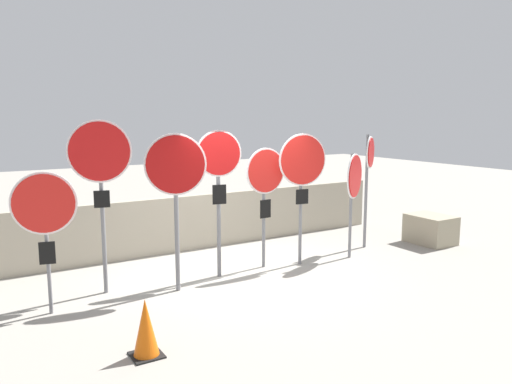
{
  "coord_description": "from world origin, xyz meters",
  "views": [
    {
      "loc": [
        -4.24,
        -7.36,
        2.78
      ],
      "look_at": [
        0.28,
        0.0,
        1.44
      ],
      "focal_mm": 35.0,
      "sensor_mm": 36.0,
      "label": 1
    }
  ],
  "objects_px": {
    "stop_sign_6": "(354,181)",
    "stop_sign_2": "(176,177)",
    "stop_sign_1": "(100,165)",
    "storage_crate": "(430,229)",
    "traffic_cone_0": "(146,328)",
    "stop_sign_5": "(302,168)",
    "stop_sign_7": "(369,165)",
    "stop_sign_4": "(265,180)",
    "stop_sign_0": "(44,211)",
    "stop_sign_3": "(219,171)"
  },
  "relations": [
    {
      "from": "stop_sign_4",
      "to": "storage_crate",
      "type": "height_order",
      "value": "stop_sign_4"
    },
    {
      "from": "stop_sign_5",
      "to": "traffic_cone_0",
      "type": "height_order",
      "value": "stop_sign_5"
    },
    {
      "from": "stop_sign_2",
      "to": "stop_sign_4",
      "type": "xyz_separation_m",
      "value": [
        1.86,
        0.34,
        -0.22
      ]
    },
    {
      "from": "stop_sign_1",
      "to": "stop_sign_6",
      "type": "relative_size",
      "value": 1.32
    },
    {
      "from": "stop_sign_3",
      "to": "stop_sign_6",
      "type": "distance_m",
      "value": 2.79
    },
    {
      "from": "stop_sign_4",
      "to": "stop_sign_3",
      "type": "bearing_deg",
      "value": 178.75
    },
    {
      "from": "stop_sign_0",
      "to": "traffic_cone_0",
      "type": "relative_size",
      "value": 2.91
    },
    {
      "from": "stop_sign_3",
      "to": "storage_crate",
      "type": "distance_m",
      "value": 5.23
    },
    {
      "from": "stop_sign_3",
      "to": "stop_sign_6",
      "type": "bearing_deg",
      "value": 5.2
    },
    {
      "from": "stop_sign_0",
      "to": "traffic_cone_0",
      "type": "distance_m",
      "value": 2.32
    },
    {
      "from": "stop_sign_2",
      "to": "storage_crate",
      "type": "relative_size",
      "value": 2.63
    },
    {
      "from": "stop_sign_3",
      "to": "stop_sign_5",
      "type": "xyz_separation_m",
      "value": [
        1.63,
        -0.16,
        -0.03
      ]
    },
    {
      "from": "stop_sign_5",
      "to": "stop_sign_7",
      "type": "distance_m",
      "value": 1.94
    },
    {
      "from": "stop_sign_2",
      "to": "stop_sign_4",
      "type": "height_order",
      "value": "stop_sign_2"
    },
    {
      "from": "stop_sign_3",
      "to": "stop_sign_7",
      "type": "relative_size",
      "value": 1.06
    },
    {
      "from": "stop_sign_0",
      "to": "stop_sign_4",
      "type": "distance_m",
      "value": 3.76
    },
    {
      "from": "stop_sign_0",
      "to": "stop_sign_2",
      "type": "xyz_separation_m",
      "value": [
        1.89,
        -0.07,
        0.36
      ]
    },
    {
      "from": "stop_sign_0",
      "to": "storage_crate",
      "type": "relative_size",
      "value": 2.13
    },
    {
      "from": "stop_sign_0",
      "to": "stop_sign_1",
      "type": "distance_m",
      "value": 1.12
    },
    {
      "from": "stop_sign_5",
      "to": "stop_sign_2",
      "type": "bearing_deg",
      "value": -169.15
    },
    {
      "from": "stop_sign_5",
      "to": "stop_sign_6",
      "type": "height_order",
      "value": "stop_sign_5"
    },
    {
      "from": "stop_sign_7",
      "to": "storage_crate",
      "type": "relative_size",
      "value": 2.5
    },
    {
      "from": "stop_sign_4",
      "to": "stop_sign_6",
      "type": "relative_size",
      "value": 1.07
    },
    {
      "from": "stop_sign_4",
      "to": "storage_crate",
      "type": "xyz_separation_m",
      "value": [
        4.03,
        -0.4,
        -1.31
      ]
    },
    {
      "from": "stop_sign_4",
      "to": "traffic_cone_0",
      "type": "xyz_separation_m",
      "value": [
        -3.02,
        -2.15,
        -1.28
      ]
    },
    {
      "from": "stop_sign_2",
      "to": "stop_sign_6",
      "type": "relative_size",
      "value": 1.22
    },
    {
      "from": "stop_sign_1",
      "to": "stop_sign_7",
      "type": "distance_m",
      "value": 5.47
    },
    {
      "from": "stop_sign_3",
      "to": "traffic_cone_0",
      "type": "height_order",
      "value": "stop_sign_3"
    },
    {
      "from": "stop_sign_6",
      "to": "traffic_cone_0",
      "type": "xyz_separation_m",
      "value": [
        -4.81,
        -1.8,
        -1.17
      ]
    },
    {
      "from": "stop_sign_1",
      "to": "stop_sign_0",
      "type": "bearing_deg",
      "value": -139.53
    },
    {
      "from": "traffic_cone_0",
      "to": "stop_sign_6",
      "type": "bearing_deg",
      "value": 20.47
    },
    {
      "from": "traffic_cone_0",
      "to": "storage_crate",
      "type": "bearing_deg",
      "value": 13.97
    },
    {
      "from": "stop_sign_3",
      "to": "stop_sign_5",
      "type": "bearing_deg",
      "value": 6.21
    },
    {
      "from": "stop_sign_7",
      "to": "storage_crate",
      "type": "xyz_separation_m",
      "value": [
        1.43,
        -0.47,
        -1.44
      ]
    },
    {
      "from": "stop_sign_1",
      "to": "stop_sign_2",
      "type": "xyz_separation_m",
      "value": [
        1.01,
        -0.5,
        -0.18
      ]
    },
    {
      "from": "stop_sign_5",
      "to": "storage_crate",
      "type": "relative_size",
      "value": 2.57
    },
    {
      "from": "storage_crate",
      "to": "stop_sign_6",
      "type": "bearing_deg",
      "value": 178.88
    },
    {
      "from": "stop_sign_4",
      "to": "stop_sign_6",
      "type": "distance_m",
      "value": 1.84
    },
    {
      "from": "stop_sign_7",
      "to": "traffic_cone_0",
      "type": "bearing_deg",
      "value": 166.8
    },
    {
      "from": "stop_sign_4",
      "to": "stop_sign_6",
      "type": "xyz_separation_m",
      "value": [
        1.8,
        -0.36,
        -0.1
      ]
    },
    {
      "from": "storage_crate",
      "to": "stop_sign_0",
      "type": "bearing_deg",
      "value": 179.05
    },
    {
      "from": "storage_crate",
      "to": "stop_sign_3",
      "type": "bearing_deg",
      "value": 175.87
    },
    {
      "from": "traffic_cone_0",
      "to": "storage_crate",
      "type": "xyz_separation_m",
      "value": [
        7.05,
        1.75,
        -0.03
      ]
    },
    {
      "from": "traffic_cone_0",
      "to": "stop_sign_2",
      "type": "bearing_deg",
      "value": 57.38
    },
    {
      "from": "stop_sign_3",
      "to": "storage_crate",
      "type": "xyz_separation_m",
      "value": [
        4.99,
        -0.36,
        -1.54
      ]
    },
    {
      "from": "stop_sign_0",
      "to": "stop_sign_4",
      "type": "height_order",
      "value": "stop_sign_4"
    },
    {
      "from": "stop_sign_1",
      "to": "storage_crate",
      "type": "relative_size",
      "value": 2.85
    },
    {
      "from": "stop_sign_6",
      "to": "stop_sign_2",
      "type": "bearing_deg",
      "value": 148.82
    },
    {
      "from": "stop_sign_5",
      "to": "storage_crate",
      "type": "bearing_deg",
      "value": 4.18
    },
    {
      "from": "stop_sign_1",
      "to": "stop_sign_4",
      "type": "xyz_separation_m",
      "value": [
        2.86,
        -0.16,
        -0.4
      ]
    }
  ]
}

